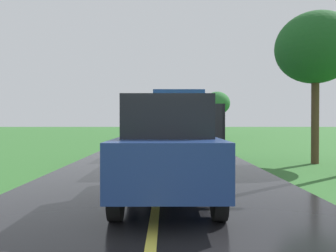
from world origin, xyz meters
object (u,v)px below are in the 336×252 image
(banana_truck_near, at_px, (179,124))
(roadside_tree_mid_right, at_px, (316,49))
(banana_truck_far, at_px, (171,123))
(following_car, at_px, (167,148))
(roadside_tree_near_left, at_px, (217,103))

(banana_truck_near, distance_m, roadside_tree_mid_right, 5.85)
(banana_truck_near, height_order, roadside_tree_mid_right, roadside_tree_mid_right)
(banana_truck_far, height_order, roadside_tree_mid_right, roadside_tree_mid_right)
(roadside_tree_mid_right, distance_m, following_car, 8.79)
(roadside_tree_near_left, height_order, following_car, roadside_tree_near_left)
(roadside_tree_mid_right, bearing_deg, following_car, -132.74)
(banana_truck_near, distance_m, roadside_tree_near_left, 21.74)
(banana_truck_near, xyz_separation_m, roadside_tree_near_left, (4.85, 21.10, 2.03))
(roadside_tree_near_left, bearing_deg, roadside_tree_mid_right, -89.48)
(banana_truck_near, bearing_deg, roadside_tree_mid_right, -9.79)
(banana_truck_far, bearing_deg, following_car, -91.09)
(banana_truck_near, xyz_separation_m, roadside_tree_mid_right, (5.05, -0.87, 2.82))
(roadside_tree_near_left, bearing_deg, following_car, -100.83)
(roadside_tree_near_left, distance_m, following_car, 28.58)
(banana_truck_far, distance_m, roadside_tree_mid_right, 14.81)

